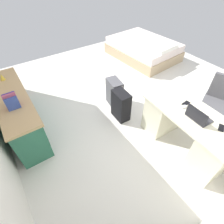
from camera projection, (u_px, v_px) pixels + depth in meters
The scene contains 13 objects.
ground_plane at pixel (127, 99), 3.86m from camera, with size 5.89×5.89×0.00m, color silver.
desk at pixel (186, 130), 2.71m from camera, with size 1.47×0.72×0.73m.
office_chair at pixel (216, 106), 3.06m from camera, with size 0.60×0.60×0.94m.
credenza at pixel (19, 113), 3.00m from camera, with size 1.80×0.48×0.75m.
bed at pixel (143, 49), 5.13m from camera, with size 2.00×1.54×0.58m.
suitcase_black at pixel (121, 105), 3.26m from camera, with size 0.36×0.22×0.58m, color black.
suitcase_spare_grey at pixel (114, 93), 3.55m from camera, with size 0.36×0.22×0.57m, color #4C4C51.
laptop at pixel (198, 117), 2.37m from camera, with size 0.32×0.23×0.21m.
computer_mouse at pixel (184, 107), 2.57m from camera, with size 0.06×0.10×0.03m, color white.
cell_phone_near_laptop at pixel (221, 128), 2.28m from camera, with size 0.07×0.14×0.01m, color black.
cell_phone_by_mouse at pixel (186, 103), 2.63m from camera, with size 0.07×0.14×0.01m, color black.
book_row at pixel (11, 101), 2.48m from camera, with size 0.15×0.17×0.24m.
figurine_small at pixel (2, 77), 3.02m from camera, with size 0.08×0.08×0.11m, color gold.
Camera 1 is at (-2.29, 1.95, 2.46)m, focal length 28.16 mm.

